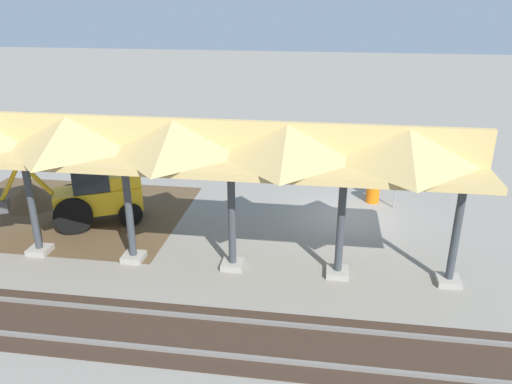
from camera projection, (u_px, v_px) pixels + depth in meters
name	position (u px, v px, depth m)	size (l,w,h in m)	color
ground_plane	(347.00, 216.00, 19.97)	(120.00, 120.00, 0.00)	gray
dirt_work_zone	(66.00, 213.00, 20.30)	(9.62, 7.00, 0.01)	brown
platform_canopy	(175.00, 142.00, 14.96)	(18.09, 3.20, 4.90)	#9E998E
rail_tracks	(355.00, 351.00, 12.44)	(60.00, 2.58, 0.15)	slate
stop_sign	(397.00, 172.00, 20.20)	(0.75, 0.19, 2.21)	gray
backhoe	(93.00, 192.00, 18.98)	(5.20, 3.48, 2.82)	yellow
dirt_mound	(33.00, 204.00, 21.11)	(4.76, 4.76, 1.98)	brown
traffic_barrel	(373.00, 192.00, 21.20)	(0.56, 0.56, 0.90)	orange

